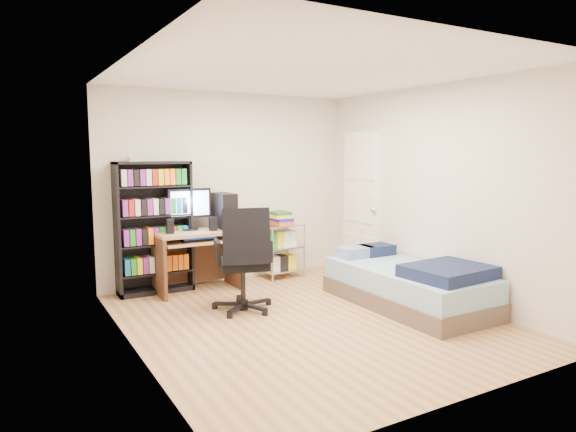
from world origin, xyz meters
TOP-DOWN VIEW (x-y plane):
  - room at (0.00, 0.00)m, footprint 3.58×4.08m
  - media_shelf at (-1.08, 1.84)m, footprint 0.91×0.30m
  - computer_desk at (-0.50, 1.69)m, footprint 1.01×0.59m
  - office_chair at (-0.45, 0.61)m, footprint 0.84×0.84m
  - wire_cart at (0.64, 1.76)m, footprint 0.60×0.47m
  - bed at (1.24, -0.14)m, footprint 0.98×1.96m
  - door at (1.72, 1.35)m, footprint 0.12×0.80m

SIDE VIEW (x-z plane):
  - bed at x=1.24m, z-range -0.03..0.53m
  - office_chair at x=-0.45m, z-range -0.21..0.94m
  - wire_cart at x=0.64m, z-range 0.14..1.05m
  - computer_desk at x=-0.50m, z-range 0.05..1.33m
  - media_shelf at x=-1.08m, z-range -0.01..1.67m
  - door at x=1.72m, z-range 0.00..2.00m
  - room at x=0.00m, z-range -0.04..2.54m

